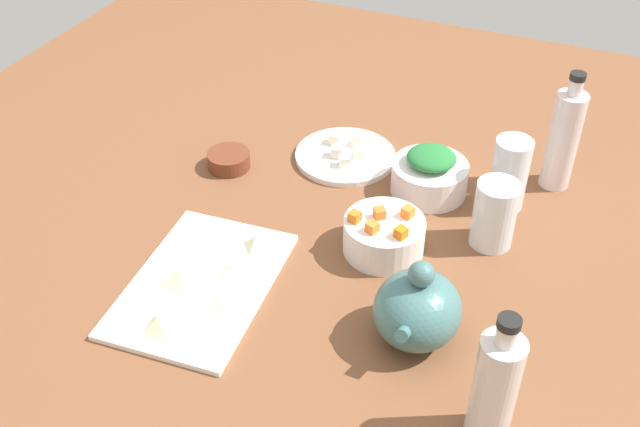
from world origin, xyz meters
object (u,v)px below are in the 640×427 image
object	(u,v)px
cutting_board	(201,284)
drinking_glass_1	(509,174)
plate_tofu	(345,156)
bowl_carrots	(384,236)
bottle_1	(563,139)
bottle_0	(495,387)
drinking_glass_0	(494,214)
bowl_small_side	(229,160)
bowl_greens	(429,178)
teapot	(417,309)

from	to	relation	value
cutting_board	drinking_glass_1	size ratio (longest dim) A/B	2.32
plate_tofu	bowl_carrots	world-z (taller)	bowl_carrots
bottle_1	bottle_0	bearing A→B (deg)	1.19
bottle_1	drinking_glass_1	size ratio (longest dim) A/B	1.69
drinking_glass_1	cutting_board	bearing A→B (deg)	-44.56
bowl_carrots	drinking_glass_0	bearing A→B (deg)	119.64
bowl_small_side	drinking_glass_0	xyz separation A→B (cm)	(2.36, 52.97, 4.53)
bowl_greens	teapot	size ratio (longest dim) A/B	0.92
plate_tofu	bowl_greens	size ratio (longest dim) A/B	1.41
bowl_small_side	drinking_glass_1	size ratio (longest dim) A/B	0.60
drinking_glass_0	plate_tofu	bearing A→B (deg)	-113.33
bottle_0	bottle_1	distance (cm)	61.17
cutting_board	bowl_greens	xyz separation A→B (cm)	(-39.73, 26.48, 2.59)
teapot	drinking_glass_1	size ratio (longest dim) A/B	1.12
bowl_greens	plate_tofu	bearing A→B (deg)	-102.36
cutting_board	drinking_glass_0	world-z (taller)	drinking_glass_0
plate_tofu	drinking_glass_0	world-z (taller)	drinking_glass_0
cutting_board	teapot	bearing A→B (deg)	95.32
plate_tofu	drinking_glass_0	xyz separation A→B (cm)	(14.16, 32.82, 5.55)
drinking_glass_1	bowl_greens	bearing A→B (deg)	-83.74
teapot	bottle_1	distance (cm)	50.26
bowl_greens	bowl_carrots	world-z (taller)	bowl_carrots
drinking_glass_0	drinking_glass_1	world-z (taller)	drinking_glass_1
cutting_board	plate_tofu	distance (cm)	44.51
bowl_greens	bowl_small_side	size ratio (longest dim) A/B	1.70
bowl_carrots	teapot	world-z (taller)	teapot
drinking_glass_0	drinking_glass_1	xyz separation A→B (cm)	(-11.64, -0.07, 0.83)
bowl_greens	drinking_glass_1	xyz separation A→B (cm)	(-1.56, 14.18, 3.90)
plate_tofu	bowl_small_side	distance (cm)	23.37
bowl_carrots	bottle_1	bearing A→B (deg)	143.00
cutting_board	plate_tofu	world-z (taller)	plate_tofu
plate_tofu	bowl_small_side	size ratio (longest dim) A/B	2.40
bowl_carrots	bowl_greens	bearing A→B (deg)	173.51
bowl_carrots	drinking_glass_1	xyz separation A→B (cm)	(-21.01, 16.39, 3.82)
plate_tofu	drinking_glass_1	xyz separation A→B (cm)	(2.52, 32.75, 6.38)
cutting_board	bowl_greens	world-z (taller)	bowl_greens
bowl_carrots	bowl_small_side	xyz separation A→B (cm)	(-11.72, -36.51, -1.54)
teapot	drinking_glass_0	bearing A→B (deg)	168.39
bowl_carrots	cutting_board	bearing A→B (deg)	-50.12
drinking_glass_1	plate_tofu	bearing A→B (deg)	-94.39
bottle_1	plate_tofu	bearing A→B (deg)	-78.81
bowl_greens	bottle_1	world-z (taller)	bottle_1
plate_tofu	bottle_0	world-z (taller)	bottle_0
cutting_board	bowl_carrots	xyz separation A→B (cm)	(-20.28, 24.27, 2.67)
plate_tofu	bowl_carrots	xyz separation A→B (cm)	(23.52, 16.36, 2.57)
cutting_board	bowl_carrots	distance (cm)	31.74
cutting_board	teapot	distance (cm)	35.87
bottle_0	bowl_greens	bearing A→B (deg)	-155.16
bottle_1	drinking_glass_1	bearing A→B (deg)	-34.98
teapot	bowl_small_side	bearing A→B (deg)	-121.12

